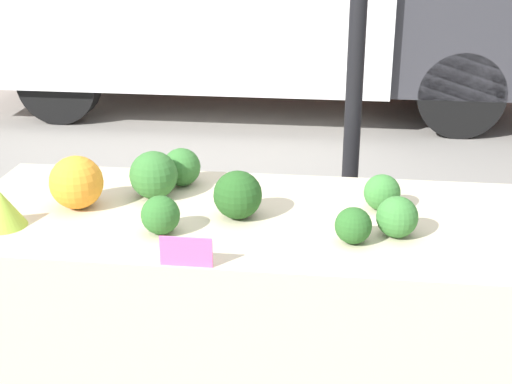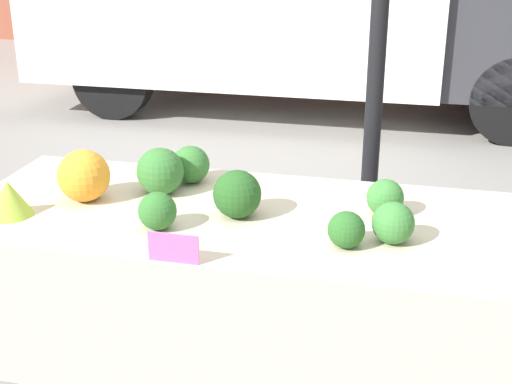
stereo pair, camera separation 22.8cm
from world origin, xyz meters
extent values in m
cylinder|color=black|center=(0.31, 0.78, 1.18)|extent=(0.07, 0.07, 2.36)
cube|color=#333338|center=(1.38, 4.61, 1.01)|extent=(1.46, 1.78, 1.37)
cylinder|color=black|center=(1.23, 3.83, 0.36)|extent=(0.72, 0.22, 0.72)
cylinder|color=black|center=(1.23, 5.39, 0.36)|extent=(0.72, 0.22, 0.72)
cylinder|color=black|center=(-2.23, 3.83, 0.36)|extent=(0.72, 0.22, 0.72)
cylinder|color=black|center=(-2.23, 5.39, 0.36)|extent=(0.72, 0.22, 0.72)
cube|color=beige|center=(0.00, 0.00, 0.83)|extent=(1.96, 0.79, 0.03)
cube|color=beige|center=(0.00, -0.39, 0.58)|extent=(1.96, 0.01, 0.46)
cylinder|color=black|center=(-0.92, 0.33, 0.41)|extent=(0.05, 0.05, 0.81)
cylinder|color=black|center=(0.92, 0.33, 0.41)|extent=(0.05, 0.05, 0.81)
sphere|color=orange|center=(-0.60, -0.01, 0.93)|extent=(0.18, 0.18, 0.18)
cone|color=#93B238|center=(-0.78, -0.18, 0.90)|extent=(0.15, 0.15, 0.12)
sphere|color=#336B2D|center=(-0.30, 0.24, 0.91)|extent=(0.14, 0.14, 0.14)
sphere|color=#336B2D|center=(-0.37, 0.11, 0.92)|extent=(0.16, 0.16, 0.16)
sphere|color=#387533|center=(0.41, 0.10, 0.90)|extent=(0.12, 0.12, 0.12)
sphere|color=#387533|center=(0.44, -0.11, 0.91)|extent=(0.13, 0.13, 0.13)
sphere|color=#2D6628|center=(-0.27, -0.17, 0.90)|extent=(0.12, 0.12, 0.12)
sphere|color=#23511E|center=(-0.06, -0.03, 0.92)|extent=(0.16, 0.16, 0.16)
sphere|color=#285B23|center=(0.31, -0.17, 0.90)|extent=(0.11, 0.11, 0.11)
cube|color=#F45B9E|center=(-0.15, -0.38, 0.89)|extent=(0.15, 0.01, 0.09)
camera|label=1|loc=(0.26, -2.11, 1.76)|focal=50.00mm
camera|label=2|loc=(0.49, -2.07, 1.76)|focal=50.00mm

